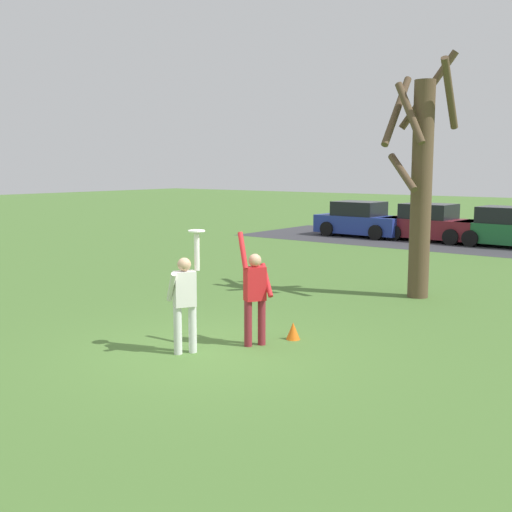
{
  "coord_description": "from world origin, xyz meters",
  "views": [
    {
      "loc": [
        7.13,
        -7.94,
        3.16
      ],
      "look_at": [
        0.11,
        1.22,
        1.53
      ],
      "focal_mm": 44.55,
      "sensor_mm": 36.0,
      "label": 1
    }
  ],
  "objects_px": {
    "parked_car_blue": "(361,220)",
    "field_cone_orange": "(293,331)",
    "parked_car_maroon": "(431,224)",
    "person_defender": "(255,291)",
    "person_catcher": "(185,297)",
    "frisbee_disc": "(197,231)",
    "parked_car_green": "(510,229)",
    "bare_tree_tall": "(421,177)"
  },
  "relations": [
    {
      "from": "parked_car_blue",
      "to": "field_cone_orange",
      "type": "bearing_deg",
      "value": -62.98
    },
    {
      "from": "parked_car_maroon",
      "to": "person_defender",
      "type": "bearing_deg",
      "value": -74.75
    },
    {
      "from": "person_catcher",
      "to": "parked_car_blue",
      "type": "bearing_deg",
      "value": 50.03
    },
    {
      "from": "field_cone_orange",
      "to": "person_catcher",
      "type": "bearing_deg",
      "value": -117.57
    },
    {
      "from": "parked_car_blue",
      "to": "person_catcher",
      "type": "bearing_deg",
      "value": -67.82
    },
    {
      "from": "person_defender",
      "to": "parked_car_maroon",
      "type": "xyz_separation_m",
      "value": [
        -3.87,
        17.43,
        -0.25
      ]
    },
    {
      "from": "frisbee_disc",
      "to": "parked_car_green",
      "type": "bearing_deg",
      "value": 89.98
    },
    {
      "from": "person_defender",
      "to": "bare_tree_tall",
      "type": "bearing_deg",
      "value": -154.71
    },
    {
      "from": "person_catcher",
      "to": "parked_car_blue",
      "type": "distance_m",
      "value": 19.41
    },
    {
      "from": "parked_car_blue",
      "to": "field_cone_orange",
      "type": "height_order",
      "value": "parked_car_blue"
    },
    {
      "from": "person_defender",
      "to": "frisbee_disc",
      "type": "relative_size",
      "value": 7.22
    },
    {
      "from": "frisbee_disc",
      "to": "person_defender",
      "type": "bearing_deg",
      "value": 59.41
    },
    {
      "from": "person_catcher",
      "to": "field_cone_orange",
      "type": "height_order",
      "value": "person_catcher"
    },
    {
      "from": "person_defender",
      "to": "parked_car_maroon",
      "type": "distance_m",
      "value": 17.86
    },
    {
      "from": "field_cone_orange",
      "to": "person_defender",
      "type": "bearing_deg",
      "value": -112.8
    },
    {
      "from": "field_cone_orange",
      "to": "parked_car_green",
      "type": "bearing_deg",
      "value": 92.92
    },
    {
      "from": "parked_car_maroon",
      "to": "field_cone_orange",
      "type": "bearing_deg",
      "value": -73.19
    },
    {
      "from": "parked_car_green",
      "to": "field_cone_orange",
      "type": "xyz_separation_m",
      "value": [
        0.85,
        -16.54,
        -0.57
      ]
    },
    {
      "from": "parked_car_green",
      "to": "parked_car_blue",
      "type": "bearing_deg",
      "value": -176.52
    },
    {
      "from": "parked_car_blue",
      "to": "frisbee_disc",
      "type": "bearing_deg",
      "value": -67.31
    },
    {
      "from": "person_defender",
      "to": "parked_car_maroon",
      "type": "relative_size",
      "value": 0.49
    },
    {
      "from": "person_defender",
      "to": "parked_car_green",
      "type": "relative_size",
      "value": 0.49
    },
    {
      "from": "field_cone_orange",
      "to": "bare_tree_tall",
      "type": "bearing_deg",
      "value": 87.47
    },
    {
      "from": "person_catcher",
      "to": "parked_car_green",
      "type": "relative_size",
      "value": 0.5
    },
    {
      "from": "person_catcher",
      "to": "frisbee_disc",
      "type": "distance_m",
      "value": 1.13
    },
    {
      "from": "person_defender",
      "to": "parked_car_blue",
      "type": "distance_m",
      "value": 18.62
    },
    {
      "from": "bare_tree_tall",
      "to": "parked_car_maroon",
      "type": "bearing_deg",
      "value": 110.77
    },
    {
      "from": "person_defender",
      "to": "parked_car_maroon",
      "type": "bearing_deg",
      "value": -136.89
    },
    {
      "from": "person_catcher",
      "to": "parked_car_maroon",
      "type": "bearing_deg",
      "value": 40.45
    },
    {
      "from": "person_catcher",
      "to": "bare_tree_tall",
      "type": "height_order",
      "value": "bare_tree_tall"
    },
    {
      "from": "parked_car_blue",
      "to": "parked_car_maroon",
      "type": "bearing_deg",
      "value": 6.78
    },
    {
      "from": "parked_car_maroon",
      "to": "bare_tree_tall",
      "type": "bearing_deg",
      "value": -66.5
    },
    {
      "from": "parked_car_maroon",
      "to": "parked_car_blue",
      "type": "bearing_deg",
      "value": -173.22
    },
    {
      "from": "person_catcher",
      "to": "parked_car_green",
      "type": "xyz_separation_m",
      "value": [
        0.12,
        18.39,
        -0.25
      ]
    },
    {
      "from": "parked_car_maroon",
      "to": "parked_car_green",
      "type": "xyz_separation_m",
      "value": [
        3.34,
        -0.14,
        0.0
      ]
    },
    {
      "from": "person_catcher",
      "to": "person_defender",
      "type": "distance_m",
      "value": 1.28
    },
    {
      "from": "person_catcher",
      "to": "field_cone_orange",
      "type": "xyz_separation_m",
      "value": [
        0.96,
        1.85,
        -0.82
      ]
    },
    {
      "from": "frisbee_disc",
      "to": "field_cone_orange",
      "type": "height_order",
      "value": "frisbee_disc"
    },
    {
      "from": "field_cone_orange",
      "to": "frisbee_disc",
      "type": "bearing_deg",
      "value": -117.2
    },
    {
      "from": "parked_car_maroon",
      "to": "parked_car_green",
      "type": "bearing_deg",
      "value": 0.28
    },
    {
      "from": "bare_tree_tall",
      "to": "field_cone_orange",
      "type": "distance_m",
      "value": 5.76
    },
    {
      "from": "parked_car_maroon",
      "to": "bare_tree_tall",
      "type": "distance_m",
      "value": 12.63
    }
  ]
}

